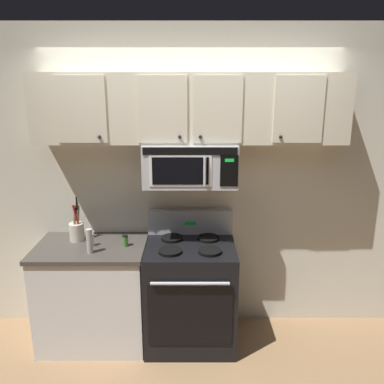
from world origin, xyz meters
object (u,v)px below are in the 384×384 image
(over_range_microwave, at_px, (192,164))
(salt_shaker, at_px, (93,240))
(pepper_mill, at_px, (91,241))
(stove_range, at_px, (192,292))
(spice_jar, at_px, (127,240))
(utensil_crock_cream, at_px, (79,229))

(over_range_microwave, relative_size, salt_shaker, 7.09)
(salt_shaker, bearing_deg, pepper_mill, -80.36)
(stove_range, relative_size, over_range_microwave, 1.47)
(stove_range, distance_m, over_range_microwave, 1.11)
(stove_range, relative_size, salt_shaker, 10.45)
(stove_range, distance_m, spice_jar, 0.73)
(stove_range, height_order, utensil_crock_cream, utensil_crock_cream)
(utensil_crock_cream, distance_m, salt_shaker, 0.20)
(utensil_crock_cream, distance_m, pepper_mill, 0.32)
(stove_range, height_order, over_range_microwave, over_range_microwave)
(over_range_microwave, height_order, pepper_mill, over_range_microwave)
(over_range_microwave, relative_size, spice_jar, 7.61)
(over_range_microwave, xyz_separation_m, utensil_crock_cream, (-0.98, 0.00, -0.57))
(over_range_microwave, height_order, salt_shaker, over_range_microwave)
(pepper_mill, bearing_deg, over_range_microwave, 18.07)
(salt_shaker, bearing_deg, stove_range, 0.39)
(utensil_crock_cream, height_order, spice_jar, utensil_crock_cream)
(stove_range, relative_size, spice_jar, 11.21)
(over_range_microwave, distance_m, pepper_mill, 1.02)
(salt_shaker, relative_size, pepper_mill, 0.53)
(utensil_crock_cream, bearing_deg, salt_shaker, -38.97)
(salt_shaker, relative_size, spice_jar, 1.07)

